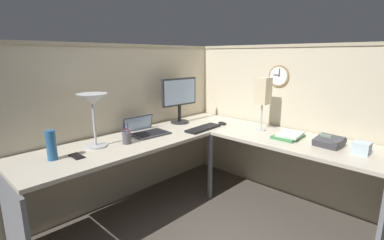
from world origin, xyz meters
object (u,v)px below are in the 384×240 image
at_px(laptop, 145,130).
at_px(cell_phone, 77,156).
at_px(tissue_box, 361,148).
at_px(keyboard, 203,128).
at_px(desk_lamp_paper, 263,92).
at_px(book_stack, 289,136).
at_px(desk_lamp_dome, 93,104).
at_px(pen_cup, 127,138).
at_px(thermos_flask, 51,145).
at_px(office_phone, 330,142).
at_px(computer_mouse, 222,123).
at_px(wall_clock, 279,76).
at_px(monitor, 179,97).

relative_size(laptop, cell_phone, 2.79).
bearing_deg(tissue_box, laptop, 115.00).
xyz_separation_m(keyboard, desk_lamp_paper, (0.38, -0.44, 0.37)).
bearing_deg(book_stack, tissue_box, -91.92).
xyz_separation_m(desk_lamp_dome, pen_cup, (0.23, -0.11, -0.31)).
height_order(pen_cup, thermos_flask, thermos_flask).
distance_m(office_phone, book_stack, 0.36).
bearing_deg(book_stack, cell_phone, 149.16).
bearing_deg(pen_cup, book_stack, -39.73).
xyz_separation_m(pen_cup, cell_phone, (-0.44, 0.00, -0.05)).
height_order(computer_mouse, thermos_flask, thermos_flask).
xyz_separation_m(keyboard, office_phone, (0.31, -1.12, 0.03)).
distance_m(office_phone, wall_clock, 0.89).
relative_size(keyboard, wall_clock, 1.95).
bearing_deg(keyboard, monitor, 82.71).
bearing_deg(laptop, monitor, 4.47).
bearing_deg(desk_lamp_paper, computer_mouse, 103.41).
relative_size(cell_phone, thermos_flask, 0.65).
relative_size(computer_mouse, thermos_flask, 0.47).
bearing_deg(laptop, thermos_flask, -173.63).
xyz_separation_m(thermos_flask, desk_lamp_paper, (1.78, -0.68, 0.27)).
height_order(pen_cup, book_stack, pen_cup).
relative_size(monitor, office_phone, 2.24).
bearing_deg(pen_cup, keyboard, -11.75).
height_order(desk_lamp_dome, office_phone, desk_lamp_dome).
relative_size(laptop, computer_mouse, 3.86).
bearing_deg(laptop, book_stack, -53.73).
xyz_separation_m(computer_mouse, wall_clock, (0.37, -0.44, 0.51)).
bearing_deg(book_stack, keyboard, 112.57).
distance_m(keyboard, office_phone, 1.17).
relative_size(keyboard, office_phone, 1.92).
xyz_separation_m(tissue_box, wall_clock, (0.35, 0.89, 0.49)).
height_order(book_stack, tissue_box, tissue_box).
bearing_deg(book_stack, office_phone, -90.98).
bearing_deg(book_stack, pen_cup, 140.27).
bearing_deg(cell_phone, book_stack, -30.88).
xyz_separation_m(monitor, desk_lamp_paper, (0.36, -0.82, 0.09)).
xyz_separation_m(laptop, keyboard, (0.49, -0.34, -0.01)).
bearing_deg(wall_clock, cell_phone, 161.56).
xyz_separation_m(monitor, laptop, (-0.52, -0.04, -0.27)).
bearing_deg(monitor, cell_phone, -170.70).
distance_m(laptop, desk_lamp_paper, 1.22).
bearing_deg(desk_lamp_paper, book_stack, -101.08).
bearing_deg(thermos_flask, laptop, 6.37).
bearing_deg(cell_phone, keyboard, -7.74).
xyz_separation_m(computer_mouse, cell_phone, (-1.53, 0.19, -0.01)).
relative_size(laptop, wall_clock, 1.83).
xyz_separation_m(thermos_flask, office_phone, (1.71, -1.36, -0.07)).
relative_size(computer_mouse, office_phone, 0.46).
bearing_deg(keyboard, tissue_box, -80.82).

